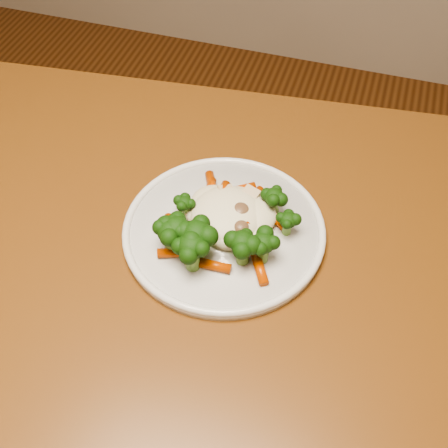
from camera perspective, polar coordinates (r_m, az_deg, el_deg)
name	(u,v)px	position (r m, az deg, el deg)	size (l,w,h in m)	color
dining_table	(154,314)	(0.78, -7.08, -9.05)	(1.18, 0.85, 0.75)	brown
plate	(224,231)	(0.71, 0.00, -0.74)	(0.26, 0.26, 0.01)	silver
meal	(217,228)	(0.68, -0.70, -0.37)	(0.17, 0.18, 0.05)	#EFE6BF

